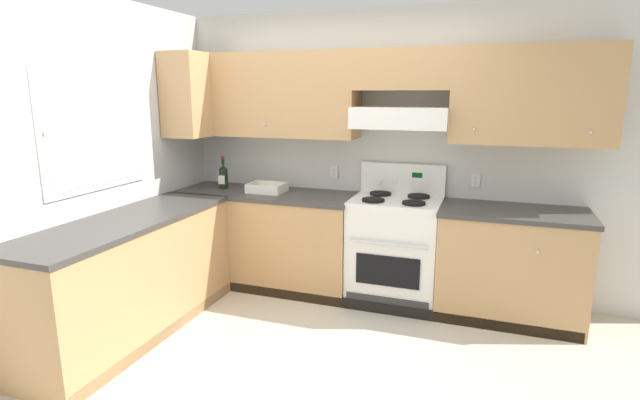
% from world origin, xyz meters
% --- Properties ---
extents(ground_plane, '(7.04, 7.04, 0.00)m').
position_xyz_m(ground_plane, '(0.00, 0.00, 0.00)').
color(ground_plane, beige).
extents(wall_back, '(4.68, 0.57, 2.55)m').
position_xyz_m(wall_back, '(0.41, 1.53, 1.48)').
color(wall_back, silver).
rests_on(wall_back, ground_plane).
extents(wall_left, '(0.47, 4.00, 2.55)m').
position_xyz_m(wall_left, '(-1.59, 0.23, 1.34)').
color(wall_left, silver).
rests_on(wall_left, ground_plane).
extents(counter_back_run, '(3.60, 0.65, 0.91)m').
position_xyz_m(counter_back_run, '(0.18, 1.24, 0.45)').
color(counter_back_run, tan).
rests_on(counter_back_run, ground_plane).
extents(counter_left_run, '(0.63, 1.91, 0.91)m').
position_xyz_m(counter_left_run, '(-1.24, -0.00, 0.45)').
color(counter_left_run, tan).
rests_on(counter_left_run, ground_plane).
extents(stove, '(0.76, 0.62, 1.20)m').
position_xyz_m(stove, '(0.54, 1.25, 0.48)').
color(stove, white).
rests_on(stove, ground_plane).
extents(wine_bottle, '(0.08, 0.08, 0.32)m').
position_xyz_m(wine_bottle, '(-1.15, 1.26, 1.03)').
color(wine_bottle, black).
rests_on(wine_bottle, counter_back_run).
extents(bowl, '(0.33, 0.26, 0.08)m').
position_xyz_m(bowl, '(-0.68, 1.25, 0.94)').
color(bowl, white).
rests_on(bowl, counter_back_run).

